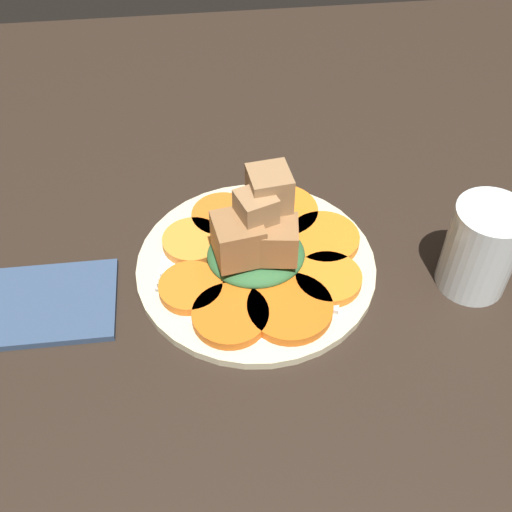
{
  "coord_description": "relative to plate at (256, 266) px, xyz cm",
  "views": [
    {
      "loc": [
        -5.36,
        -46.49,
        54.64
      ],
      "look_at": [
        0.0,
        0.0,
        4.1
      ],
      "focal_mm": 45.0,
      "sensor_mm": 36.0,
      "label": 1
    }
  ],
  "objects": [
    {
      "name": "center_pile",
      "position": [
        0.15,
        -0.22,
        4.58
      ],
      "size": [
        10.54,
        9.49,
        10.82
      ],
      "color": "#2D6033",
      "rests_on": "plate"
    },
    {
      "name": "plate",
      "position": [
        0.0,
        0.0,
        0.0
      ],
      "size": [
        26.02,
        26.02,
        1.05
      ],
      "color": "beige",
      "rests_on": "table_slab"
    },
    {
      "name": "water_glass",
      "position": [
        22.68,
        -4.35,
        4.62
      ],
      "size": [
        7.37,
        7.37,
        10.28
      ],
      "color": "silver",
      "rests_on": "table_slab"
    },
    {
      "name": "napkin",
      "position": [
        -23.82,
        -2.69,
        -0.12
      ],
      "size": [
        17.53,
        10.52,
        0.8
      ],
      "color": "#334766",
      "rests_on": "table_slab"
    },
    {
      "name": "carrot_slice_1",
      "position": [
        3.58,
        7.0,
        1.1
      ],
      "size": [
        8.84,
        8.84,
        1.05
      ],
      "primitive_type": "cylinder",
      "color": "orange",
      "rests_on": "plate"
    },
    {
      "name": "fork",
      "position": [
        -1.97,
        -4.42,
        0.78
      ],
      "size": [
        18.73,
        7.32,
        0.4
      ],
      "rotation": [
        0.0,
        0.0,
        -0.3
      ],
      "color": "#B2B2B7",
      "rests_on": "plate"
    },
    {
      "name": "carrot_slice_4",
      "position": [
        -7.2,
        -3.23,
        1.1
      ],
      "size": [
        6.69,
        6.69,
        1.05
      ],
      "primitive_type": "cylinder",
      "color": "orange",
      "rests_on": "plate"
    },
    {
      "name": "carrot_slice_0",
      "position": [
        7.85,
        2.19,
        1.1
      ],
      "size": [
        7.92,
        7.92,
        1.05
      ],
      "primitive_type": "cylinder",
      "color": "orange",
      "rests_on": "plate"
    },
    {
      "name": "carrot_slice_6",
      "position": [
        2.63,
        -7.06,
        1.1
      ],
      "size": [
        8.74,
        8.74,
        1.05
      ],
      "primitive_type": "cylinder",
      "color": "orange",
      "rests_on": "plate"
    },
    {
      "name": "carrot_slice_3",
      "position": [
        -6.68,
        3.44,
        1.1
      ],
      "size": [
        6.72,
        6.72,
        1.05
      ],
      "primitive_type": "cylinder",
      "color": "orange",
      "rests_on": "plate"
    },
    {
      "name": "carrot_slice_5",
      "position": [
        -3.42,
        -7.31,
        1.1
      ],
      "size": [
        7.77,
        7.77,
        1.05
      ],
      "primitive_type": "cylinder",
      "color": "orange",
      "rests_on": "plate"
    },
    {
      "name": "carrot_slice_2",
      "position": [
        -3.04,
        7.08,
        1.1
      ],
      "size": [
        7.17,
        7.17,
        1.05
      ],
      "primitive_type": "cylinder",
      "color": "orange",
      "rests_on": "plate"
    },
    {
      "name": "table_slab",
      "position": [
        0.0,
        0.0,
        -1.52
      ],
      "size": [
        120.0,
        120.0,
        2.0
      ],
      "primitive_type": "cube",
      "color": "black",
      "rests_on": "ground"
    },
    {
      "name": "carrot_slice_7",
      "position": [
        7.25,
        -3.67,
        1.1
      ],
      "size": [
        7.01,
        7.01,
        1.05
      ],
      "primitive_type": "cylinder",
      "color": "orange",
      "rests_on": "plate"
    }
  ]
}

